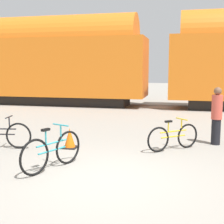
# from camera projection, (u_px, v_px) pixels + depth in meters

# --- Properties ---
(ground_plane) EXTENTS (80.00, 80.00, 0.00)m
(ground_plane) POSITION_uv_depth(u_px,v_px,m) (105.00, 178.00, 6.26)
(ground_plane) COLOR gray
(freight_train) EXTENTS (57.01, 2.82, 5.22)m
(freight_train) POSITION_uv_depth(u_px,v_px,m) (158.00, 58.00, 17.19)
(freight_train) COLOR black
(freight_train) RESTS_ON ground_plane
(rail_near) EXTENTS (69.01, 0.07, 0.01)m
(rail_near) POSITION_uv_depth(u_px,v_px,m) (156.00, 109.00, 16.88)
(rail_near) COLOR #4C4238
(rail_near) RESTS_ON ground_plane
(rail_far) EXTENTS (69.01, 0.07, 0.01)m
(rail_far) POSITION_uv_depth(u_px,v_px,m) (158.00, 105.00, 18.27)
(rail_far) COLOR #4C4238
(rail_far) RESTS_ON ground_plane
(bicycle_teal) EXTENTS (0.71, 1.64, 0.96)m
(bicycle_teal) POSITION_uv_depth(u_px,v_px,m) (52.00, 151.00, 6.76)
(bicycle_teal) COLOR black
(bicycle_teal) RESTS_ON ground_plane
(bicycle_yellow) EXTENTS (1.30, 1.11, 0.84)m
(bicycle_yellow) POSITION_uv_depth(u_px,v_px,m) (173.00, 137.00, 8.35)
(bicycle_yellow) COLOR black
(bicycle_yellow) RESTS_ON ground_plane
(person_in_red) EXTENTS (0.30, 0.30, 1.65)m
(person_in_red) POSITION_uv_depth(u_px,v_px,m) (217.00, 116.00, 8.90)
(person_in_red) COLOR black
(person_in_red) RESTS_ON ground_plane
(traffic_cone) EXTENTS (0.40, 0.40, 0.55)m
(traffic_cone) POSITION_uv_depth(u_px,v_px,m) (70.00, 139.00, 8.59)
(traffic_cone) COLOR black
(traffic_cone) RESTS_ON ground_plane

